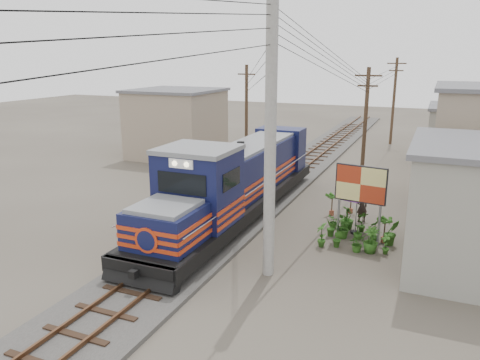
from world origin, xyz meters
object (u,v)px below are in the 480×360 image
at_px(locomotive, 236,183).
at_px(billboard, 361,186).
at_px(market_umbrella, 358,191).
at_px(vendor, 362,207).

height_order(locomotive, billboard, locomotive).
relative_size(locomotive, market_umbrella, 7.17).
relative_size(billboard, market_umbrella, 1.46).
xyz_separation_m(locomotive, vendor, (5.71, 1.84, -1.01)).
xyz_separation_m(billboard, market_umbrella, (-0.24, 0.90, -0.48)).
bearing_deg(vendor, market_umbrella, 54.49).
height_order(locomotive, vendor, locomotive).
bearing_deg(market_umbrella, locomotive, -177.93).
xyz_separation_m(market_umbrella, vendor, (0.00, 1.63, -1.22)).
bearing_deg(billboard, locomotive, -178.30).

